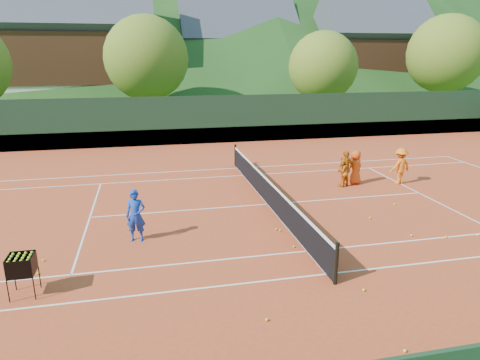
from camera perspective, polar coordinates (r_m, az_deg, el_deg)
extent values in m
plane|color=#274B17|center=(16.17, 3.73, -3.31)|extent=(400.00, 400.00, 0.00)
cube|color=#B53D1D|center=(16.16, 3.73, -3.27)|extent=(40.00, 24.00, 0.02)
imported|color=#193AA5|center=(13.16, -13.73, -4.63)|extent=(0.63, 0.46, 1.60)
imported|color=orange|center=(18.63, 13.52, 1.10)|extent=(0.76, 0.67, 1.31)
imported|color=#CC6812|center=(18.64, 13.91, 1.48)|extent=(0.99, 0.72, 1.56)
imported|color=#E14F14|center=(19.13, 15.12, 1.65)|extent=(0.83, 0.66, 1.48)
imported|color=orange|center=(19.71, 20.56, 1.75)|extent=(1.12, 0.79, 1.59)
sphere|color=#C8E325|center=(9.50, 3.60, -18.10)|extent=(0.07, 0.07, 0.07)
sphere|color=#C8E325|center=(10.89, 16.16, -13.91)|extent=(0.07, 0.07, 0.07)
sphere|color=#C8E325|center=(9.23, 21.13, -20.48)|extent=(0.07, 0.07, 0.07)
sphere|color=#C8E325|center=(13.83, 4.86, -6.57)|extent=(0.07, 0.07, 0.07)
sphere|color=#C8E325|center=(17.06, 19.91, -3.03)|extent=(0.07, 0.07, 0.07)
sphere|color=#C8E325|center=(13.77, 5.36, -6.69)|extent=(0.07, 0.07, 0.07)
sphere|color=#C8E325|center=(14.36, 21.90, -6.86)|extent=(0.07, 0.07, 0.07)
sphere|color=#C8E325|center=(12.32, -25.35, -11.19)|extent=(0.07, 0.07, 0.07)
sphere|color=#C8E325|center=(12.70, 7.18, -8.80)|extent=(0.07, 0.07, 0.07)
sphere|color=#C8E325|center=(15.38, 16.94, -4.85)|extent=(0.07, 0.07, 0.07)
sphere|color=#C8E325|center=(14.68, 25.78, -6.83)|extent=(0.07, 0.07, 0.07)
sphere|color=#C8E325|center=(12.99, -24.75, -9.68)|extent=(0.07, 0.07, 0.07)
sphere|color=#C8E325|center=(15.17, 7.19, -4.52)|extent=(0.07, 0.07, 0.07)
sphere|color=#C8E325|center=(15.26, 29.12, -6.45)|extent=(0.07, 0.07, 0.07)
cube|color=white|center=(11.44, 11.47, -12.19)|extent=(23.77, 0.06, 0.00)
cube|color=white|center=(21.25, -0.34, 1.60)|extent=(23.77, 0.06, 0.00)
cube|color=white|center=(12.56, 8.96, -9.34)|extent=(23.77, 0.06, 0.00)
cube|color=silver|center=(19.96, 0.48, 0.63)|extent=(23.77, 0.06, 0.00)
cube|color=white|center=(15.72, -19.39, -4.72)|extent=(0.06, 8.23, 0.00)
cube|color=silver|center=(18.89, 22.75, -1.59)|extent=(0.06, 8.23, 0.00)
cube|color=white|center=(16.16, 3.73, -3.23)|extent=(12.80, 0.06, 0.00)
cube|color=silver|center=(16.16, 3.73, -3.23)|extent=(0.06, 10.97, 0.00)
cube|color=black|center=(16.01, 3.76, -1.72)|extent=(0.03, 11.97, 0.90)
cube|color=white|center=(15.88, 3.79, -0.11)|extent=(0.05, 11.97, 0.06)
cylinder|color=black|center=(10.79, 12.71, -10.83)|extent=(0.10, 0.10, 1.10)
cylinder|color=black|center=(21.59, -0.62, 3.34)|extent=(0.10, 0.10, 1.10)
cube|color=black|center=(27.24, -3.23, 8.06)|extent=(40.00, 0.05, 3.00)
cube|color=#195928|center=(27.40, -3.20, 5.99)|extent=(40.40, 0.05, 1.00)
cylinder|color=black|center=(11.25, -28.53, -12.94)|extent=(0.02, 0.02, 0.55)
cylinder|color=black|center=(11.10, -25.74, -12.95)|extent=(0.02, 0.02, 0.55)
cylinder|color=black|center=(11.71, -27.81, -11.67)|extent=(0.02, 0.02, 0.55)
cylinder|color=black|center=(11.57, -25.14, -11.64)|extent=(0.02, 0.02, 0.55)
cube|color=black|center=(11.28, -26.99, -11.05)|extent=(0.55, 0.55, 0.02)
cube|color=black|center=(10.95, -27.48, -10.65)|extent=(0.55, 0.02, 0.45)
cube|color=black|center=(11.43, -26.80, -9.43)|extent=(0.55, 0.02, 0.45)
cube|color=black|center=(11.26, -28.50, -10.04)|extent=(0.02, 0.55, 0.45)
cube|color=black|center=(11.12, -25.75, -10.00)|extent=(0.02, 0.55, 0.45)
sphere|color=#CCE526|center=(10.99, -28.57, -9.60)|extent=(0.07, 0.07, 0.07)
sphere|color=#CCE526|center=(11.11, -28.38, -9.30)|extent=(0.07, 0.07, 0.07)
sphere|color=#CCE526|center=(11.23, -28.20, -9.01)|extent=(0.07, 0.07, 0.07)
sphere|color=#CCE526|center=(11.35, -28.02, -8.72)|extent=(0.07, 0.07, 0.07)
sphere|color=#CCE526|center=(10.95, -27.87, -9.59)|extent=(0.07, 0.07, 0.07)
sphere|color=#CCE526|center=(11.07, -27.69, -9.29)|extent=(0.07, 0.07, 0.07)
sphere|color=#CCE526|center=(11.19, -27.52, -9.00)|extent=(0.07, 0.07, 0.07)
sphere|color=#CCE526|center=(11.31, -27.35, -8.71)|extent=(0.07, 0.07, 0.07)
sphere|color=#CCE526|center=(10.91, -27.17, -9.58)|extent=(0.07, 0.07, 0.07)
sphere|color=#CCE526|center=(11.03, -27.00, -9.28)|extent=(0.07, 0.07, 0.07)
sphere|color=#CCE526|center=(11.15, -26.84, -8.98)|extent=(0.07, 0.07, 0.07)
sphere|color=#CCE526|center=(11.27, -26.67, -8.69)|extent=(0.07, 0.07, 0.07)
sphere|color=#CCE526|center=(10.88, -26.47, -9.57)|extent=(0.07, 0.07, 0.07)
sphere|color=#CCE526|center=(10.99, -26.31, -9.27)|extent=(0.07, 0.07, 0.07)
sphere|color=#CCE526|center=(11.12, -26.15, -8.97)|extent=(0.07, 0.07, 0.07)
sphere|color=#CCE526|center=(11.24, -25.99, -8.68)|extent=(0.07, 0.07, 0.07)
cube|color=beige|center=(45.16, -19.93, 10.30)|extent=(12.00, 9.00, 2.88)
cube|color=#391D0F|center=(44.98, -20.39, 14.96)|extent=(12.24, 9.18, 4.48)
cube|color=#43434B|center=(45.05, -20.77, 18.55)|extent=(13.80, 9.93, 9.93)
cube|color=beige|center=(49.87, -0.44, 11.53)|extent=(11.00, 8.00, 2.52)
cube|color=#3A210F|center=(49.70, -0.45, 15.23)|extent=(11.22, 8.16, 3.92)
cube|color=#3F3E46|center=(49.72, -0.45, 18.18)|extent=(12.65, 8.82, 8.82)
cube|color=beige|center=(50.96, 16.45, 11.08)|extent=(10.00, 8.00, 2.70)
cube|color=#341A0E|center=(50.80, 16.77, 14.95)|extent=(10.20, 8.16, 4.20)
cube|color=#414148|center=(50.84, 17.03, 17.98)|extent=(11.50, 8.82, 8.82)
cylinder|color=#3B2617|center=(34.85, -11.99, 9.41)|extent=(0.36, 0.36, 2.88)
sphere|color=#466D1D|center=(34.62, -12.37, 15.59)|extent=(6.40, 6.40, 6.40)
cylinder|color=#422B1A|center=(36.76, 10.73, 9.54)|extent=(0.36, 0.36, 2.52)
sphere|color=#4B6F1D|center=(36.53, 11.01, 14.66)|extent=(5.60, 5.60, 5.60)
cylinder|color=#402B19|center=(43.64, 25.11, 9.69)|extent=(0.36, 0.36, 3.06)
sphere|color=#4A6D1D|center=(43.46, 25.76, 14.90)|extent=(6.80, 6.80, 6.80)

